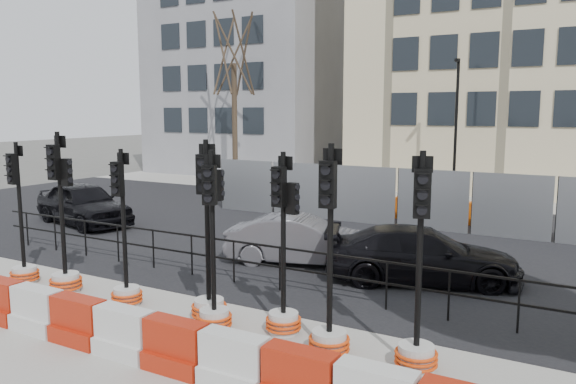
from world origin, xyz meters
The scene contains 22 objects.
ground centered at (0.00, 0.00, 0.00)m, with size 120.00×120.00×0.00m, color #51514C.
sidewalk_near centered at (0.00, -3.00, 0.01)m, with size 40.00×6.00×0.02m, color gray.
road centered at (0.00, 7.00, 0.01)m, with size 40.00×14.00×0.03m, color black.
sidewalk_far centered at (0.00, 16.00, 0.01)m, with size 40.00×4.00×0.02m, color gray.
building_grey centered at (-14.00, 21.99, 7.00)m, with size 11.00×9.06×14.00m.
building_cream centered at (2.00, 21.99, 9.00)m, with size 15.00×10.06×18.00m.
kerb_railing centered at (0.00, 1.20, 0.69)m, with size 18.00×0.04×1.00m.
heras_fencing centered at (-0.49, 9.71, 0.71)m, with size 14.33×1.72×2.00m.
lamp_post_far centered at (0.50, 14.98, 3.22)m, with size 0.12×0.56×6.00m.
tree_bare_far centered at (-11.00, 15.50, 6.65)m, with size 2.00×2.00×9.00m.
barrier_row centered at (0.00, -2.80, 0.37)m, with size 12.55×0.50×0.80m.
traffic_signal_a centered at (-5.35, -1.12, 0.66)m, with size 0.63×0.63×3.20m.
traffic_signal_b centered at (-3.99, -1.10, 0.82)m, with size 0.68×0.68×3.45m.
traffic_signal_c centered at (-2.24, -1.07, 0.65)m, with size 0.62×0.62×3.15m.
traffic_signal_d centered at (-0.30, -0.89, 0.80)m, with size 0.66×0.66×3.37m.
traffic_signal_e centered at (0.07, -1.25, 0.66)m, with size 0.63×0.63×3.22m.
traffic_signal_f centered at (1.22, -0.78, 0.76)m, with size 0.63×0.63×3.20m.
traffic_signal_g centered at (2.29, -1.20, 0.70)m, with size 0.67×0.67×3.39m.
traffic_signal_h centered at (3.65, -1.03, 0.69)m, with size 0.65×0.65×3.32m.
car_a centered at (-9.49, 4.17, 0.73)m, with size 4.60×2.72×1.47m, color black.
car_b centered at (-0.66, 3.42, 0.62)m, with size 4.00×2.36×1.24m, color #535258.
car_c centered at (2.48, 3.37, 0.63)m, with size 4.71×3.17×1.27m, color black.
Camera 1 is at (5.87, -8.92, 3.88)m, focal length 35.00 mm.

